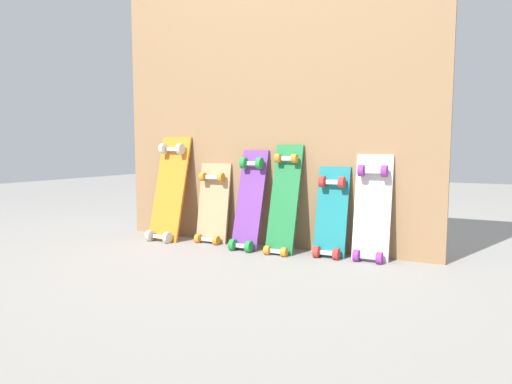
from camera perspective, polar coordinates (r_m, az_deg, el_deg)
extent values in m
plane|color=gray|center=(2.70, 0.69, -7.03)|extent=(12.00, 12.00, 0.00)
cube|color=#99724C|center=(2.72, 1.39, 12.69)|extent=(2.04, 0.04, 1.85)
cube|color=orange|center=(2.94, -11.02, -0.16)|extent=(0.22, 0.21, 0.73)
cube|color=#B7B7BF|center=(2.91, -12.13, -5.62)|extent=(0.10, 0.04, 0.03)
cube|color=#B7B7BF|center=(2.97, -10.52, 5.36)|extent=(0.10, 0.04, 0.03)
cylinder|color=beige|center=(2.94, -13.40, -5.44)|extent=(0.03, 0.07, 0.07)
cylinder|color=beige|center=(2.85, -11.27, -5.73)|extent=(0.03, 0.07, 0.07)
cylinder|color=beige|center=(3.00, -11.77, 5.42)|extent=(0.03, 0.07, 0.07)
cylinder|color=beige|center=(2.91, -9.63, 5.46)|extent=(0.03, 0.07, 0.07)
cube|color=tan|center=(2.82, -5.50, -2.10)|extent=(0.22, 0.11, 0.56)
cube|color=#B7B7BF|center=(2.81, -6.08, -6.04)|extent=(0.10, 0.04, 0.03)
cube|color=#B7B7BF|center=(2.81, -5.47, 1.88)|extent=(0.10, 0.04, 0.03)
cylinder|color=orange|center=(2.83, -7.41, -5.90)|extent=(0.03, 0.06, 0.06)
cylinder|color=orange|center=(2.76, -5.11, -6.19)|extent=(0.03, 0.06, 0.06)
cylinder|color=orange|center=(2.83, -6.80, 1.95)|extent=(0.03, 0.06, 0.06)
cylinder|color=orange|center=(2.76, -4.49, 1.88)|extent=(0.03, 0.06, 0.06)
cube|color=#6B338C|center=(2.63, -0.84, -1.68)|extent=(0.17, 0.20, 0.65)
cube|color=#B7B7BF|center=(2.59, -1.80, -6.92)|extent=(0.08, 0.04, 0.03)
cube|color=#B7B7BF|center=(2.65, -0.40, 3.62)|extent=(0.08, 0.04, 0.03)
cylinder|color=#268C3F|center=(2.60, -2.98, -6.76)|extent=(0.03, 0.07, 0.07)
cylinder|color=#268C3F|center=(2.55, -0.95, -7.00)|extent=(0.03, 0.07, 0.07)
cylinder|color=#268C3F|center=(2.66, -1.56, 3.73)|extent=(0.03, 0.07, 0.07)
cylinder|color=#268C3F|center=(2.61, 0.44, 3.70)|extent=(0.03, 0.07, 0.07)
cube|color=#1E7238|center=(2.54, 3.59, -1.70)|extent=(0.17, 0.20, 0.69)
cube|color=#B7B7BF|center=(2.50, 2.69, -7.60)|extent=(0.07, 0.04, 0.03)
cube|color=#B7B7BF|center=(2.56, 4.03, 4.23)|extent=(0.07, 0.04, 0.03)
cylinder|color=orange|center=(2.50, 1.44, -7.46)|extent=(0.03, 0.05, 0.05)
cylinder|color=orange|center=(2.46, 3.62, -7.69)|extent=(0.03, 0.05, 0.05)
cylinder|color=orange|center=(2.56, 2.82, 4.34)|extent=(0.03, 0.05, 0.05)
cylinder|color=orange|center=(2.52, 4.95, 4.31)|extent=(0.03, 0.05, 0.05)
cube|color=#197A7F|center=(2.48, 9.63, -3.26)|extent=(0.18, 0.13, 0.56)
cube|color=#B7B7BF|center=(2.46, 9.11, -7.69)|extent=(0.08, 0.04, 0.03)
cube|color=#B7B7BF|center=(2.47, 9.81, 1.22)|extent=(0.08, 0.04, 0.03)
cylinder|color=red|center=(2.46, 7.76, -7.58)|extent=(0.03, 0.06, 0.06)
cylinder|color=red|center=(2.43, 10.23, -7.81)|extent=(0.03, 0.06, 0.06)
cylinder|color=red|center=(2.48, 8.48, 1.33)|extent=(0.03, 0.06, 0.06)
cylinder|color=red|center=(2.44, 10.92, 1.23)|extent=(0.03, 0.06, 0.06)
cube|color=silver|center=(2.43, 14.63, -2.72)|extent=(0.19, 0.11, 0.62)
cube|color=#B7B7BF|center=(2.42, 14.20, -8.00)|extent=(0.09, 0.04, 0.03)
cube|color=#B7B7BF|center=(2.42, 14.80, 2.58)|extent=(0.09, 0.04, 0.03)
cylinder|color=purple|center=(2.42, 12.71, -7.93)|extent=(0.03, 0.06, 0.06)
cylinder|color=purple|center=(2.39, 15.52, -8.14)|extent=(0.03, 0.06, 0.06)
cylinder|color=purple|center=(2.42, 13.33, 2.68)|extent=(0.03, 0.06, 0.06)
cylinder|color=purple|center=(2.39, 16.12, 2.58)|extent=(0.03, 0.06, 0.06)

